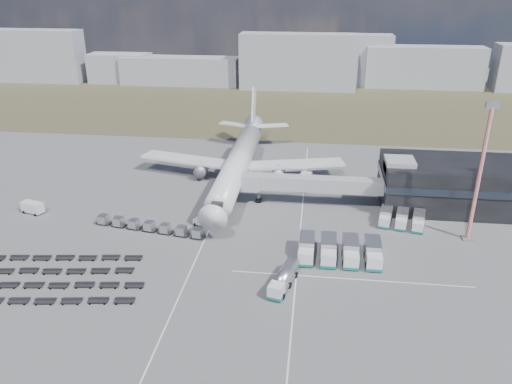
# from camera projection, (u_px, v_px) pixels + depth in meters

# --- Properties ---
(ground) EXTENTS (420.00, 420.00, 0.00)m
(ground) POSITION_uv_depth(u_px,v_px,m) (213.00, 246.00, 92.94)
(ground) COLOR #565659
(ground) RESTS_ON ground
(grass_strip) EXTENTS (420.00, 90.00, 0.01)m
(grass_strip) POSITION_uv_depth(u_px,v_px,m) (270.00, 106.00, 193.10)
(grass_strip) COLOR #453E29
(grass_strip) RESTS_ON ground
(lane_markings) EXTENTS (47.12, 110.00, 0.01)m
(lane_markings) POSITION_uv_depth(u_px,v_px,m) (266.00, 241.00, 94.58)
(lane_markings) COLOR silver
(lane_markings) RESTS_ON ground
(terminal) EXTENTS (30.40, 16.40, 11.00)m
(terminal) POSITION_uv_depth(u_px,v_px,m) (452.00, 183.00, 107.31)
(terminal) COLOR black
(terminal) RESTS_ON ground
(jet_bridge) EXTENTS (30.30, 3.80, 7.05)m
(jet_bridge) POSITION_uv_depth(u_px,v_px,m) (303.00, 184.00, 107.74)
(jet_bridge) COLOR #939399
(jet_bridge) RESTS_ON ground
(airliner) EXTENTS (51.59, 64.53, 17.62)m
(airliner) POSITION_uv_depth(u_px,v_px,m) (239.00, 161.00, 120.32)
(airliner) COLOR silver
(airliner) RESTS_ON ground
(skyline) EXTENTS (307.72, 26.52, 23.80)m
(skyline) POSITION_uv_depth(u_px,v_px,m) (296.00, 64.00, 224.61)
(skyline) COLOR #9396A0
(skyline) RESTS_ON ground
(fuel_tanker) EXTENTS (4.78, 9.78, 3.06)m
(fuel_tanker) POSITION_uv_depth(u_px,v_px,m) (284.00, 278.00, 80.33)
(fuel_tanker) COLOR silver
(fuel_tanker) RESTS_ON ground
(pushback_tug) EXTENTS (3.25, 2.51, 1.34)m
(pushback_tug) POSITION_uv_depth(u_px,v_px,m) (201.00, 222.00, 100.41)
(pushback_tug) COLOR silver
(pushback_tug) RESTS_ON ground
(utility_van) EXTENTS (5.11, 3.42, 2.47)m
(utility_van) POSITION_uv_depth(u_px,v_px,m) (33.00, 208.00, 105.50)
(utility_van) COLOR silver
(utility_van) RESTS_ON ground
(catering_truck) EXTENTS (3.86, 6.71, 2.89)m
(catering_truck) POSITION_uv_depth(u_px,v_px,m) (304.00, 182.00, 117.95)
(catering_truck) COLOR silver
(catering_truck) RESTS_ON ground
(service_trucks_near) EXTENTS (14.43, 8.05, 3.19)m
(service_trucks_near) POSITION_uv_depth(u_px,v_px,m) (339.00, 250.00, 88.04)
(service_trucks_near) COLOR silver
(service_trucks_near) RESTS_ON ground
(service_trucks_far) EXTENTS (9.79, 8.16, 2.62)m
(service_trucks_far) POSITION_uv_depth(u_px,v_px,m) (402.00, 219.00, 100.27)
(service_trucks_far) COLOR silver
(service_trucks_far) RESTS_ON ground
(uld_row) EXTENTS (23.36, 5.59, 1.81)m
(uld_row) POSITION_uv_depth(u_px,v_px,m) (149.00, 226.00, 97.98)
(uld_row) COLOR black
(uld_row) RESTS_ON ground
(baggage_dollies) EXTENTS (33.10, 18.14, 0.73)m
(baggage_dollies) POSITION_uv_depth(u_px,v_px,m) (47.00, 278.00, 82.41)
(baggage_dollies) COLOR black
(baggage_dollies) RESTS_ON ground
(floodlight_mast) EXTENTS (2.53, 2.06, 26.65)m
(floodlight_mast) POSITION_uv_depth(u_px,v_px,m) (480.00, 174.00, 90.14)
(floodlight_mast) COLOR red
(floodlight_mast) RESTS_ON ground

